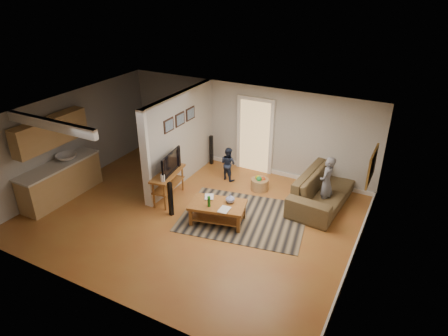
{
  "coord_description": "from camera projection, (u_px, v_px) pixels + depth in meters",
  "views": [
    {
      "loc": [
        4.43,
        -6.77,
        5.32
      ],
      "look_at": [
        0.5,
        0.68,
        1.1
      ],
      "focal_mm": 32.0,
      "sensor_mm": 36.0,
      "label": 1
    }
  ],
  "objects": [
    {
      "name": "coffee_table",
      "position": [
        219.0,
        208.0,
        9.19
      ],
      "size": [
        1.4,
        1.01,
        0.75
      ],
      "rotation": [
        0.0,
        0.0,
        0.23
      ],
      "color": "brown",
      "rests_on": "ground"
    },
    {
      "name": "child",
      "position": [
        323.0,
        207.0,
        9.95
      ],
      "size": [
        0.37,
        0.52,
        1.36
      ],
      "primitive_type": "imported",
      "rotation": [
        0.0,
        0.0,
        -1.66
      ],
      "color": "slate",
      "rests_on": "ground"
    },
    {
      "name": "toy_basket",
      "position": [
        260.0,
        184.0,
        10.65
      ],
      "size": [
        0.47,
        0.47,
        0.42
      ],
      "color": "olive",
      "rests_on": "ground"
    },
    {
      "name": "area_rug",
      "position": [
        244.0,
        217.0,
        9.52
      ],
      "size": [
        3.22,
        2.59,
        0.01
      ],
      "primitive_type": "cube",
      "rotation": [
        0.0,
        0.0,
        0.18
      ],
      "color": "black",
      "rests_on": "ground"
    },
    {
      "name": "tv_console",
      "position": [
        168.0,
        175.0,
        9.98
      ],
      "size": [
        0.63,
        1.26,
        1.04
      ],
      "rotation": [
        0.0,
        0.0,
        0.15
      ],
      "color": "brown",
      "rests_on": "ground"
    },
    {
      "name": "room_shell",
      "position": [
        163.0,
        146.0,
        9.72
      ],
      "size": [
        7.54,
        6.02,
        2.52
      ],
      "color": "#A6A59F",
      "rests_on": "ground"
    },
    {
      "name": "sofa",
      "position": [
        324.0,
        200.0,
        10.24
      ],
      "size": [
        1.27,
        2.79,
        0.79
      ],
      "primitive_type": "imported",
      "rotation": [
        0.0,
        0.0,
        1.49
      ],
      "color": "#493C24",
      "rests_on": "ground"
    },
    {
      "name": "speaker_left",
      "position": [
        171.0,
        199.0,
        9.43
      ],
      "size": [
        0.11,
        0.11,
        0.88
      ],
      "primitive_type": "cube",
      "rotation": [
        0.0,
        0.0,
        -0.24
      ],
      "color": "black",
      "rests_on": "ground"
    },
    {
      "name": "speaker_right",
      "position": [
        211.0,
        150.0,
        11.93
      ],
      "size": [
        0.09,
        0.09,
        0.91
      ],
      "primitive_type": "cube",
      "rotation": [
        0.0,
        0.0,
        0.02
      ],
      "color": "black",
      "rests_on": "ground"
    },
    {
      "name": "toddler",
      "position": [
        228.0,
        179.0,
        11.26
      ],
      "size": [
        0.55,
        0.48,
        0.96
      ],
      "primitive_type": "imported",
      "rotation": [
        0.0,
        0.0,
        2.87
      ],
      "color": "#1C243A",
      "rests_on": "ground"
    },
    {
      "name": "ground",
      "position": [
        193.0,
        216.0,
        9.59
      ],
      "size": [
        7.5,
        7.5,
        0.0
      ],
      "primitive_type": "plane",
      "color": "#9B5127",
      "rests_on": "ground"
    }
  ]
}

